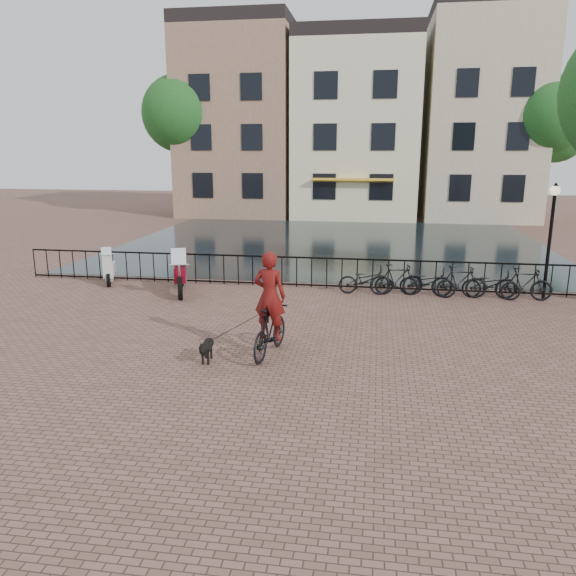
# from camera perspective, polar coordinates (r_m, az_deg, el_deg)

# --- Properties ---
(ground) EXTENTS (100.00, 100.00, 0.00)m
(ground) POSITION_cam_1_polar(r_m,az_deg,el_deg) (11.18, -2.44, -9.67)
(ground) COLOR brown
(ground) RESTS_ON ground
(canal_water) EXTENTS (20.00, 20.00, 0.00)m
(canal_water) POSITION_cam_1_polar(r_m,az_deg,el_deg) (27.78, 4.64, 4.62)
(canal_water) COLOR black
(canal_water) RESTS_ON ground
(railing) EXTENTS (20.00, 0.05, 1.02)m
(railing) POSITION_cam_1_polar(r_m,az_deg,el_deg) (18.59, 2.42, 1.58)
(railing) COLOR black
(railing) RESTS_ON ground
(canal_house_left) EXTENTS (7.50, 9.00, 12.80)m
(canal_house_left) POSITION_cam_1_polar(r_m,az_deg,el_deg) (41.21, -4.62, 16.57)
(canal_house_left) COLOR #85644D
(canal_house_left) RESTS_ON ground
(canal_house_mid) EXTENTS (8.00, 9.50, 11.80)m
(canal_house_mid) POSITION_cam_1_polar(r_m,az_deg,el_deg) (40.09, 7.03, 15.87)
(canal_house_mid) COLOR beige
(canal_house_mid) RESTS_ON ground
(canal_house_right) EXTENTS (7.00, 9.00, 13.30)m
(canal_house_right) POSITION_cam_1_polar(r_m,az_deg,el_deg) (40.61, 18.90, 16.29)
(canal_house_right) COLOR tan
(canal_house_right) RESTS_ON ground
(tree_far_left) EXTENTS (5.04, 5.04, 9.27)m
(tree_far_left) POSITION_cam_1_polar(r_m,az_deg,el_deg) (39.34, -10.88, 16.98)
(tree_far_left) COLOR black
(tree_far_left) RESTS_ON ground
(tree_far_right) EXTENTS (4.76, 4.76, 8.76)m
(tree_far_right) POSITION_cam_1_polar(r_m,az_deg,el_deg) (38.39, 24.96, 15.49)
(tree_far_right) COLOR black
(tree_far_right) RESTS_ON ground
(lamp_post) EXTENTS (0.30, 0.30, 3.45)m
(lamp_post) POSITION_cam_1_polar(r_m,az_deg,el_deg) (18.49, 25.21, 6.10)
(lamp_post) COLOR black
(lamp_post) RESTS_ON ground
(cyclist) EXTENTS (0.95, 2.08, 2.75)m
(cyclist) POSITION_cam_1_polar(r_m,az_deg,el_deg) (12.31, -1.86, -2.26)
(cyclist) COLOR black
(cyclist) RESTS_ON ground
(dog) EXTENTS (0.34, 0.82, 0.54)m
(dog) POSITION_cam_1_polar(r_m,az_deg,el_deg) (12.30, -8.25, -6.21)
(dog) COLOR black
(dog) RESTS_ON ground
(motorcycle) EXTENTS (1.25, 2.36, 1.64)m
(motorcycle) POSITION_cam_1_polar(r_m,az_deg,el_deg) (18.14, -10.91, 2.06)
(motorcycle) COLOR maroon
(motorcycle) RESTS_ON ground
(scooter) EXTENTS (0.93, 1.54, 1.38)m
(scooter) POSITION_cam_1_polar(r_m,az_deg,el_deg) (20.12, -17.70, 2.43)
(scooter) COLOR silver
(scooter) RESTS_ON ground
(parked_bike_0) EXTENTS (1.75, 0.70, 0.90)m
(parked_bike_0) POSITION_cam_1_polar(r_m,az_deg,el_deg) (17.90, 7.92, 0.80)
(parked_bike_0) COLOR black
(parked_bike_0) RESTS_ON ground
(parked_bike_1) EXTENTS (1.71, 0.70, 1.00)m
(parked_bike_1) POSITION_cam_1_polar(r_m,az_deg,el_deg) (17.90, 10.97, 0.84)
(parked_bike_1) COLOR black
(parked_bike_1) RESTS_ON ground
(parked_bike_2) EXTENTS (1.79, 0.87, 0.90)m
(parked_bike_2) POSITION_cam_1_polar(r_m,az_deg,el_deg) (17.97, 13.99, 0.57)
(parked_bike_2) COLOR black
(parked_bike_2) RESTS_ON ground
(parked_bike_3) EXTENTS (1.67, 0.48, 1.00)m
(parked_bike_3) POSITION_cam_1_polar(r_m,az_deg,el_deg) (18.07, 17.00, 0.61)
(parked_bike_3) COLOR black
(parked_bike_3) RESTS_ON ground
(parked_bike_4) EXTENTS (1.79, 0.86, 0.90)m
(parked_bike_4) POSITION_cam_1_polar(r_m,az_deg,el_deg) (18.24, 19.94, 0.34)
(parked_bike_4) COLOR black
(parked_bike_4) RESTS_ON ground
(parked_bike_5) EXTENTS (1.69, 0.57, 1.00)m
(parked_bike_5) POSITION_cam_1_polar(r_m,az_deg,el_deg) (18.44, 22.84, 0.37)
(parked_bike_5) COLOR black
(parked_bike_5) RESTS_ON ground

